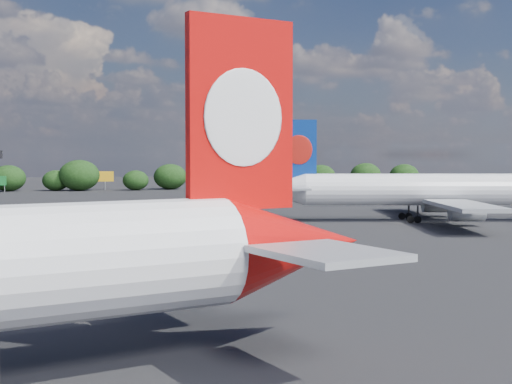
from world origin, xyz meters
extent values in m
plane|color=black|center=(0.00, 60.00, 0.00)|extent=(500.00, 500.00, 0.00)
cone|color=#BF0C09|center=(16.33, 4.77, 5.47)|extent=(9.96, 7.75, 5.47)
cube|color=#BF0C09|center=(13.18, 3.83, 12.48)|extent=(5.93, 2.25, 9.85)
ellipsoid|color=white|center=(13.28, 3.52, 12.28)|extent=(4.47, 1.53, 5.04)
ellipsoid|color=white|center=(13.09, 4.15, 12.28)|extent=(4.47, 1.53, 5.04)
cube|color=#A4A7AC|center=(15.96, -1.62, 5.91)|extent=(6.60, 7.70, 0.33)
cube|color=#A4A7AC|center=(12.51, 9.91, 5.91)|extent=(6.60, 7.70, 0.33)
cylinder|color=white|center=(57.36, 69.12, 4.97)|extent=(37.90, 13.37, 4.97)
cone|color=white|center=(35.09, 74.28, 4.97)|extent=(8.87, 6.63, 4.97)
cube|color=navy|center=(38.00, 73.61, 11.33)|extent=(5.44, 1.72, 8.94)
ellipsoid|color=red|center=(37.93, 73.32, 11.15)|extent=(4.11, 1.14, 4.57)
ellipsoid|color=red|center=(38.06, 73.90, 11.15)|extent=(4.11, 1.14, 4.57)
cube|color=#A4A7AC|center=(35.80, 68.51, 5.37)|extent=(5.70, 6.82, 0.30)
cube|color=#A4A7AC|center=(38.26, 79.16, 5.37)|extent=(5.70, 6.82, 0.30)
cube|color=#A4A7AC|center=(56.37, 56.09, 3.38)|extent=(10.78, 20.82, 0.55)
cube|color=#A4A7AC|center=(62.21, 81.25, 3.38)|extent=(10.78, 20.82, 0.55)
cylinder|color=#A4A7AC|center=(59.43, 60.48, 2.09)|extent=(5.45, 3.74, 2.68)
cube|color=#A4A7AC|center=(59.43, 60.48, 2.78)|extent=(2.20, 0.78, 1.19)
cylinder|color=#A4A7AC|center=(63.02, 75.97, 2.09)|extent=(5.45, 3.74, 2.68)
cube|color=#A4A7AC|center=(63.02, 75.97, 2.78)|extent=(2.20, 0.78, 1.19)
cylinder|color=black|center=(54.75, 66.67, 1.49)|extent=(0.33, 0.33, 2.48)
cylinder|color=black|center=(54.75, 66.67, 0.55)|extent=(1.17, 0.68, 1.09)
cylinder|color=black|center=(53.68, 66.91, 0.55)|extent=(1.17, 0.68, 1.09)
cylinder|color=black|center=(56.09, 72.47, 1.49)|extent=(0.33, 0.33, 2.48)
cylinder|color=black|center=(56.09, 72.47, 0.55)|extent=(1.17, 0.68, 1.09)
cylinder|color=black|center=(55.03, 72.72, 0.55)|extent=(1.17, 0.68, 1.09)
cylinder|color=gray|center=(-15.50, 176.00, 1.00)|extent=(0.20, 0.20, 2.00)
cube|color=orange|center=(12.00, 182.00, 4.00)|extent=(5.00, 0.30, 3.00)
cylinder|color=gray|center=(12.00, 182.00, 1.25)|extent=(0.30, 0.30, 2.50)
ellipsoid|color=black|center=(-14.90, 180.77, 3.71)|extent=(9.66, 8.17, 7.43)
ellipsoid|color=black|center=(-1.92, 180.78, 2.97)|extent=(7.72, 6.53, 5.94)
ellipsoid|color=black|center=(4.63, 178.81, 4.46)|extent=(11.58, 9.80, 8.91)
ellipsoid|color=black|center=(20.61, 177.91, 2.92)|extent=(7.58, 6.42, 5.83)
ellipsoid|color=black|center=(31.07, 180.95, 3.81)|extent=(9.91, 8.39, 7.63)
ellipsoid|color=black|center=(46.83, 177.28, 4.33)|extent=(11.25, 9.52, 8.65)
ellipsoid|color=black|center=(53.26, 182.12, 4.19)|extent=(10.90, 9.22, 8.38)
ellipsoid|color=black|center=(68.81, 182.84, 4.15)|extent=(10.79, 9.13, 8.30)
ellipsoid|color=black|center=(78.35, 180.17, 3.62)|extent=(9.41, 7.96, 7.24)
ellipsoid|color=black|center=(94.91, 183.66, 3.86)|extent=(10.03, 8.49, 7.72)
ellipsoid|color=black|center=(105.64, 177.68, 3.70)|extent=(9.62, 8.14, 7.40)
camera|label=1|loc=(5.15, -32.09, 10.38)|focal=50.00mm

